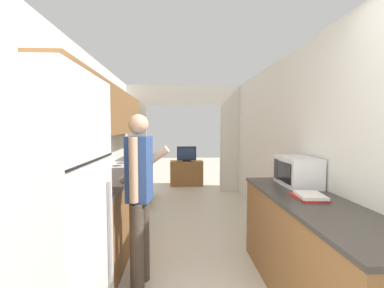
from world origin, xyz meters
TOP-DOWN VIEW (x-y plane):
  - wall_left at (-1.26, 2.45)m, footprint 0.38×7.57m
  - wall_right at (1.34, 1.99)m, footprint 0.06×7.57m
  - wall_far_with_doorway at (0.00, 5.20)m, footprint 3.02×0.06m
  - counter_left at (-1.01, 2.99)m, footprint 0.62×3.82m
  - counter_right at (1.01, 1.26)m, footprint 0.62×2.02m
  - refrigerator at (-0.98, 0.76)m, footprint 0.70×0.82m
  - range_oven at (-1.00, 3.50)m, footprint 0.66×0.73m
  - person at (-0.50, 1.63)m, footprint 0.53×0.42m
  - microwave at (1.13, 1.83)m, footprint 0.33×0.52m
  - book_stack at (1.00, 1.32)m, footprint 0.25×0.31m
  - tv_cabinet at (0.09, 5.91)m, footprint 0.85×0.42m
  - television at (0.09, 5.87)m, footprint 0.50×0.16m

SIDE VIEW (x-z plane):
  - tv_cabinet at x=0.09m, z-range 0.00..0.64m
  - counter_right at x=1.01m, z-range 0.00..0.91m
  - counter_left at x=-1.01m, z-range 0.00..0.91m
  - range_oven at x=-1.00m, z-range -0.06..0.99m
  - television at x=0.09m, z-range 0.64..1.03m
  - person at x=-0.50m, z-range 0.06..1.71m
  - refrigerator at x=-0.98m, z-range 0.00..1.85m
  - book_stack at x=1.00m, z-range 0.91..0.96m
  - microwave at x=1.13m, z-range 0.91..1.22m
  - wall_right at x=1.34m, z-range 0.00..2.50m
  - wall_far_with_doorway at x=0.00m, z-range 0.20..2.70m
  - wall_left at x=-1.26m, z-range 0.22..2.72m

